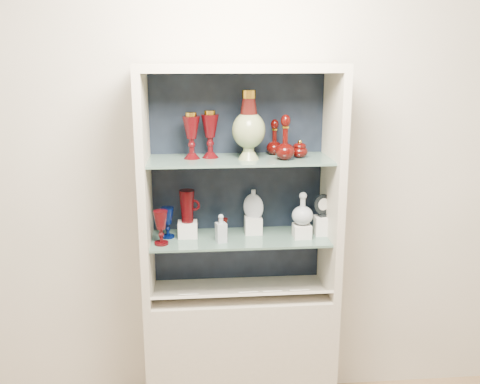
{
  "coord_description": "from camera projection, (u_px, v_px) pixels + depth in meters",
  "views": [
    {
      "loc": [
        -0.23,
        -1.1,
        1.98
      ],
      "look_at": [
        0.0,
        1.53,
        1.3
      ],
      "focal_mm": 40.0,
      "sensor_mm": 36.0,
      "label": 1
    }
  ],
  "objects": [
    {
      "name": "cabinet_base",
      "position": [
        240.0,
        353.0,
        2.96
      ],
      "size": [
        1.0,
        0.4,
        0.75
      ],
      "primitive_type": "cube",
      "color": "beige",
      "rests_on": "ground"
    },
    {
      "name": "clear_round_decanter",
      "position": [
        303.0,
        209.0,
        2.77
      ],
      "size": [
        0.12,
        0.12,
        0.17
      ],
      "primitive_type": null,
      "rotation": [
        0.0,
        0.0,
        -0.07
      ],
      "color": "#9DA8B4",
      "rests_on": "riser_clear_round_decanter"
    },
    {
      "name": "lidded_bowl",
      "position": [
        300.0,
        149.0,
        2.71
      ],
      "size": [
        0.09,
        0.09,
        0.09
      ],
      "primitive_type": null,
      "rotation": [
        0.0,
        0.0,
        -0.04
      ],
      "color": "#380705",
      "rests_on": "shelf_upper"
    },
    {
      "name": "label_card_3",
      "position": [
        272.0,
        291.0,
        2.76
      ],
      "size": [
        0.1,
        0.06,
        0.03
      ],
      "primitive_type": "cube",
      "rotation": [
        -0.44,
        0.0,
        0.0
      ],
      "color": "white",
      "rests_on": "label_ledge"
    },
    {
      "name": "clear_square_bottle",
      "position": [
        221.0,
        228.0,
        2.72
      ],
      "size": [
        0.06,
        0.06,
        0.15
      ],
      "primitive_type": null,
      "rotation": [
        0.0,
        0.0,
        0.26
      ],
      "color": "#9DA8B4",
      "rests_on": "shelf_lower"
    },
    {
      "name": "ruby_pitcher",
      "position": [
        187.0,
        206.0,
        2.78
      ],
      "size": [
        0.15,
        0.12,
        0.17
      ],
      "primitive_type": null,
      "rotation": [
        0.0,
        0.0,
        -0.32
      ],
      "color": "#44060A",
      "rests_on": "riser_ruby_pitcher"
    },
    {
      "name": "shelf_lower",
      "position": [
        240.0,
        238.0,
        2.81
      ],
      "size": [
        0.92,
        0.34,
        0.01
      ],
      "primitive_type": "cube",
      "color": "slate",
      "rests_on": "cabinet_side_left"
    },
    {
      "name": "ruby_goblet_tall",
      "position": [
        161.0,
        228.0,
        2.68
      ],
      "size": [
        0.09,
        0.09,
        0.18
      ],
      "primitive_type": null,
      "rotation": [
        0.0,
        0.0,
        0.37
      ],
      "color": "#44060A",
      "rests_on": "shelf_lower"
    },
    {
      "name": "cabinet_side_right",
      "position": [
        332.0,
        185.0,
        2.76
      ],
      "size": [
        0.04,
        0.4,
        1.15
      ],
      "primitive_type": "cube",
      "color": "beige",
      "rests_on": "cabinet_base"
    },
    {
      "name": "riser_ruby_pitcher",
      "position": [
        188.0,
        229.0,
        2.81
      ],
      "size": [
        0.1,
        0.1,
        0.08
      ],
      "primitive_type": "cube",
      "color": "silver",
      "rests_on": "shelf_lower"
    },
    {
      "name": "label_card_1",
      "position": [
        298.0,
        290.0,
        2.77
      ],
      "size": [
        0.1,
        0.06,
        0.03
      ],
      "primitive_type": "cube",
      "rotation": [
        -0.44,
        0.0,
        0.0
      ],
      "color": "white",
      "rests_on": "label_ledge"
    },
    {
      "name": "pedestal_lamp_left",
      "position": [
        191.0,
        136.0,
        2.68
      ],
      "size": [
        0.12,
        0.12,
        0.23
      ],
      "primitive_type": null,
      "rotation": [
        0.0,
        0.0,
        -0.36
      ],
      "color": "#44060A",
      "rests_on": "shelf_upper"
    },
    {
      "name": "cabinet_top_cap",
      "position": [
        240.0,
        68.0,
        2.57
      ],
      "size": [
        1.0,
        0.4,
        0.04
      ],
      "primitive_type": "cube",
      "color": "beige",
      "rests_on": "cabinet_side_left"
    },
    {
      "name": "enamel_urn",
      "position": [
        249.0,
        125.0,
        2.65
      ],
      "size": [
        0.21,
        0.21,
        0.34
      ],
      "primitive_type": null,
      "rotation": [
        0.0,
        0.0,
        0.3
      ],
      "color": "#0F4217",
      "rests_on": "shelf_upper"
    },
    {
      "name": "shelf_upper",
      "position": [
        240.0,
        160.0,
        2.71
      ],
      "size": [
        0.92,
        0.34,
        0.01
      ],
      "primitive_type": "cube",
      "color": "slate",
      "rests_on": "cabinet_side_left"
    },
    {
      "name": "label_card_2",
      "position": [
        248.0,
        292.0,
        2.75
      ],
      "size": [
        0.1,
        0.06,
        0.03
      ],
      "primitive_type": "cube",
      "rotation": [
        -0.44,
        0.0,
        0.0
      ],
      "color": "white",
      "rests_on": "label_ledge"
    },
    {
      "name": "cabinet_back_panel",
      "position": [
        237.0,
        179.0,
        2.9
      ],
      "size": [
        0.98,
        0.02,
        1.15
      ],
      "primitive_type": "cube",
      "color": "black",
      "rests_on": "cabinet_base"
    },
    {
      "name": "pedestal_lamp_right",
      "position": [
        210.0,
        134.0,
        2.7
      ],
      "size": [
        0.09,
        0.09,
        0.24
      ],
      "primitive_type": null,
      "rotation": [
        0.0,
        0.0,
        0.02
      ],
      "color": "#44060A",
      "rests_on": "shelf_upper"
    },
    {
      "name": "riser_cameo_medallion",
      "position": [
        322.0,
        226.0,
        2.84
      ],
      "size": [
        0.08,
        0.08,
        0.1
      ],
      "primitive_type": "cube",
      "color": "silver",
      "rests_on": "shelf_lower"
    },
    {
      "name": "wall_back",
      "position": [
        237.0,
        164.0,
        2.91
      ],
      "size": [
        3.5,
        0.02,
        2.8
      ],
      "primitive_type": "cube",
      "color": "beige",
      "rests_on": "ground"
    },
    {
      "name": "label_ledge",
      "position": [
        242.0,
        295.0,
        2.75
      ],
      "size": [
        0.92,
        0.17,
        0.09
      ],
      "primitive_type": "cube",
      "rotation": [
        -0.44,
        0.0,
        0.0
      ],
      "color": "beige",
      "rests_on": "cabinet_base"
    },
    {
      "name": "cameo_medallion",
      "position": [
        323.0,
        205.0,
        2.81
      ],
      "size": [
        0.11,
        0.07,
        0.13
      ],
      "primitive_type": null,
      "rotation": [
        0.0,
        0.0,
        0.35
      ],
      "color": "black",
      "rests_on": "riser_cameo_medallion"
    },
    {
      "name": "riser_flat_flask",
      "position": [
        253.0,
        225.0,
        2.86
      ],
      "size": [
        0.09,
        0.09,
        0.09
      ],
      "primitive_type": "cube",
      "color": "silver",
      "rests_on": "shelf_lower"
    },
    {
      "name": "cabinet_side_left",
      "position": [
        145.0,
        189.0,
        2.68
      ],
      "size": [
        0.04,
        0.4,
        1.15
      ],
      "primitive_type": "cube",
      "color": "beige",
      "rests_on": "cabinet_base"
    },
    {
      "name": "riser_clear_round_decanter",
      "position": [
        302.0,
        231.0,
        2.8
      ],
      "size": [
        0.09,
        0.09,
        0.07
      ],
      "primitive_type": "cube",
      "color": "silver",
      "rests_on": "shelf_lower"
    },
    {
      "name": "flat_flask",
      "position": [
        253.0,
        203.0,
        2.83
      ],
      "size": [
        0.12,
        0.09,
        0.16
      ],
      "primitive_type": null,
      "rotation": [
        0.0,
        0.0,
        -0.42
      ],
      "color": "#A7AEBA",
      "rests_on": "riser_flat_flask"
    },
    {
      "name": "ruby_goblet_small",
      "position": [
        223.0,
        228.0,
        2.8
      ],
      "size": [
        0.06,
        0.06,
        0.1
      ],
      "primitive_type": null,
      "rotation": [
        0.0,
        0.0,
        -0.17
      ],
      "color": "#380705",
      "rests_on": "shelf_lower"
    },
    {
      "name": "label_card_0",
      "position": [
        189.0,
        294.0,
        2.73
      ],
      "size": [
        0.1,
        0.06,
        0.03
      ],
      "primitive_type": "cube",
      "rotation": [
        -0.44,
        0.0,
        0.0
      ],
      "color": "white",
      "rests_on": "label_ledge"
    },
    {
      "name": "ruby_decanter_a",
      "position": [
        285.0,
        135.0,
        2.64
      ],
      "size": [
        0.13,
        0.13,
        0.25
      ],
      "primitive_type": null,
      "rotation": [
        0.0,
        0.0,
        -0.43
      ],
      "color": "#380705",
      "rests_on": "shelf_upper"
    },
    {
      "name": "cobalt_goblet",
      "position": [
        168.0,
        223.0,
        2.78
      ],
      "size": [
        0.08,
        0.08,
        0.16
      ],
      "primitive_type": null,
      "rotation": [
        0.0,
        0.0,
        -0.12
      ],
      "color": "#010B3C",
      "rests_on": "shelf_lower"
    },
    {
      "name": "ruby_decanter_b",
      "position": [
        275.0,
        136.0,
        2.79
      ],
      "size": [
        0.11,
        0.11,
        0.2
      ],
      "primitive_type": null,
      "rotation": [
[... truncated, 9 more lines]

